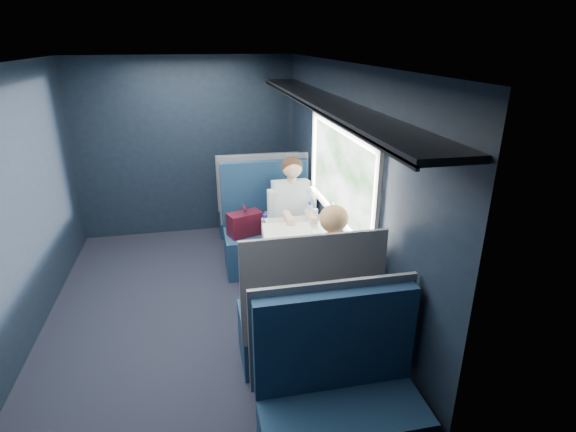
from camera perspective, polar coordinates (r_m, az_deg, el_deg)
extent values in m
cube|color=black|center=(4.53, -11.47, -12.17)|extent=(2.80, 4.20, 0.01)
cube|color=black|center=(4.23, 7.33, 3.08)|extent=(0.10, 4.20, 2.30)
cube|color=black|center=(4.30, -32.30, 0.11)|extent=(0.10, 4.20, 2.30)
cube|color=black|center=(6.08, -12.67, 8.48)|extent=(2.80, 0.10, 2.30)
cube|color=black|center=(2.11, -12.73, -18.23)|extent=(2.80, 0.10, 2.30)
cube|color=silver|center=(3.79, -14.25, 19.00)|extent=(2.80, 4.20, 0.10)
cube|color=beige|center=(4.06, 6.75, 11.01)|extent=(0.03, 1.84, 0.07)
cube|color=beige|center=(4.29, 6.26, -0.20)|extent=(0.03, 1.84, 0.07)
cube|color=beige|center=(3.37, 11.10, 1.01)|extent=(0.03, 0.07, 0.78)
cube|color=beige|center=(4.97, 3.35, 8.09)|extent=(0.03, 0.07, 0.78)
cube|color=black|center=(3.97, 4.67, 14.29)|extent=(0.36, 4.10, 0.04)
cube|color=black|center=(3.93, 2.21, 13.98)|extent=(0.02, 4.10, 0.03)
cube|color=red|center=(4.03, 6.90, 13.03)|extent=(0.01, 0.10, 0.12)
cylinder|color=#54565E|center=(4.41, -0.26, -7.28)|extent=(0.08, 0.08, 0.70)
cube|color=beige|center=(4.28, 2.10, -2.70)|extent=(0.62, 1.00, 0.04)
cube|color=#0D213C|center=(5.15, -2.32, -4.40)|extent=(1.00, 0.50, 0.45)
cube|color=#0D213C|center=(5.19, -2.98, 3.00)|extent=(1.00, 0.10, 0.75)
cube|color=#54565E|center=(5.23, -3.08, 3.44)|extent=(1.04, 0.03, 0.82)
cube|color=#54565E|center=(4.97, -2.28, -1.28)|extent=(0.06, 0.40, 0.20)
cube|color=#450E1D|center=(4.97, -5.49, -0.98)|extent=(0.41, 0.30, 0.26)
cylinder|color=#450E1D|center=(4.90, -5.57, 1.00)|extent=(0.08, 0.15, 0.03)
cylinder|color=silver|center=(4.87, -2.89, -1.59)|extent=(0.08, 0.08, 0.23)
cylinder|color=#1B28CB|center=(4.81, -2.92, -0.06)|extent=(0.05, 0.05, 0.05)
cube|color=#0D213C|center=(3.83, 1.70, -14.51)|extent=(1.00, 0.50, 0.45)
cube|color=#0D213C|center=(3.26, 3.05, -9.03)|extent=(1.00, 0.10, 0.75)
cube|color=#54565E|center=(3.20, 3.31, -9.13)|extent=(1.04, 0.03, 0.82)
cube|color=#54565E|center=(3.69, 1.58, -9.99)|extent=(0.06, 0.40, 0.20)
cube|color=#0D213C|center=(6.14, -4.04, 0.04)|extent=(1.00, 0.40, 0.45)
cube|color=#0D213C|center=(5.73, -3.85, 4.33)|extent=(1.00, 0.10, 0.66)
cube|color=#54565E|center=(5.67, -3.77, 4.36)|extent=(1.04, 0.03, 0.72)
cube|color=#0D213C|center=(2.84, 5.99, -15.45)|extent=(1.00, 0.10, 0.66)
cube|color=#54565E|center=(2.87, 5.67, -14.49)|extent=(1.04, 0.03, 0.72)
cube|color=black|center=(4.94, 0.76, -1.66)|extent=(0.36, 0.44, 0.16)
cube|color=black|center=(4.89, 1.25, -5.86)|extent=(0.32, 0.12, 0.45)
cube|color=silver|center=(4.99, 0.37, 1.69)|extent=(0.40, 0.29, 0.53)
cylinder|color=#D8A88C|center=(4.86, 0.48, 4.63)|extent=(0.10, 0.10, 0.06)
sphere|color=#D8A88C|center=(4.81, 0.54, 6.10)|extent=(0.21, 0.21, 0.21)
sphere|color=#382114|center=(4.82, 0.50, 6.32)|extent=(0.22, 0.22, 0.22)
cube|color=silver|center=(4.91, -2.04, 1.35)|extent=(0.09, 0.12, 0.34)
cube|color=silver|center=(5.00, 2.94, 1.71)|extent=(0.09, 0.12, 0.34)
cube|color=black|center=(3.83, 4.95, -9.11)|extent=(0.36, 0.44, 0.16)
cube|color=black|center=(4.16, 4.02, -11.35)|extent=(0.32, 0.12, 0.45)
cube|color=black|center=(3.58, 5.80, -6.95)|extent=(0.40, 0.29, 0.53)
cylinder|color=#D8A88C|center=(3.49, 5.78, -2.60)|extent=(0.10, 0.10, 0.06)
sphere|color=#D8A88C|center=(3.45, 5.77, -0.42)|extent=(0.21, 0.21, 0.21)
sphere|color=tan|center=(3.43, 5.85, -0.28)|extent=(0.22, 0.22, 0.22)
cube|color=black|center=(3.56, 2.20, -7.02)|extent=(0.09, 0.12, 0.34)
cube|color=black|center=(3.68, 8.92, -6.27)|extent=(0.09, 0.12, 0.34)
cube|color=tan|center=(3.47, 6.17, -5.67)|extent=(0.26, 0.07, 0.36)
cube|color=white|center=(4.17, 0.99, -3.03)|extent=(0.67, 0.90, 0.01)
cube|color=silver|center=(4.42, 4.60, -1.54)|extent=(0.29, 0.36, 0.02)
cube|color=silver|center=(4.41, 6.14, 0.10)|extent=(0.06, 0.33, 0.23)
cube|color=black|center=(4.40, 6.05, 0.10)|extent=(0.05, 0.29, 0.19)
cylinder|color=silver|center=(4.60, 2.78, 0.46)|extent=(0.06, 0.06, 0.17)
cylinder|color=#1B28CB|center=(4.56, 2.80, 1.65)|extent=(0.03, 0.03, 0.04)
cylinder|color=white|center=(4.70, 3.44, 0.39)|extent=(0.06, 0.06, 0.08)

